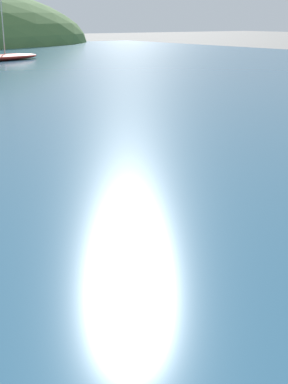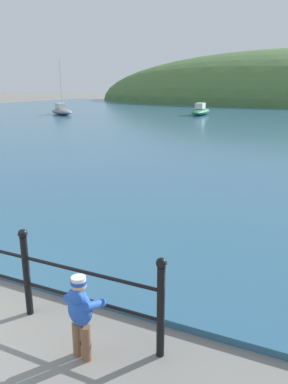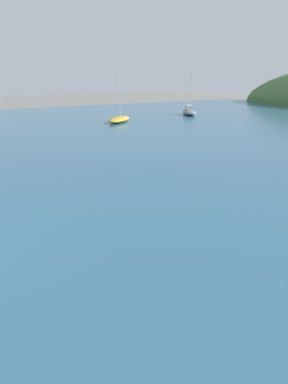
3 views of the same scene
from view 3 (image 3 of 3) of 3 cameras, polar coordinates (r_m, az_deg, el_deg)
The scene contains 2 objects.
boat_white_sailboat at distance 29.70m, azimuth -4.72°, elevation 13.69°, with size 4.05×4.45×5.47m.
boat_twin_mast at distance 36.64m, azimuth 8.60°, elevation 14.88°, with size 4.06×3.23×4.90m.
Camera 3 is at (7.33, 1.85, 3.60)m, focal length 28.00 mm.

